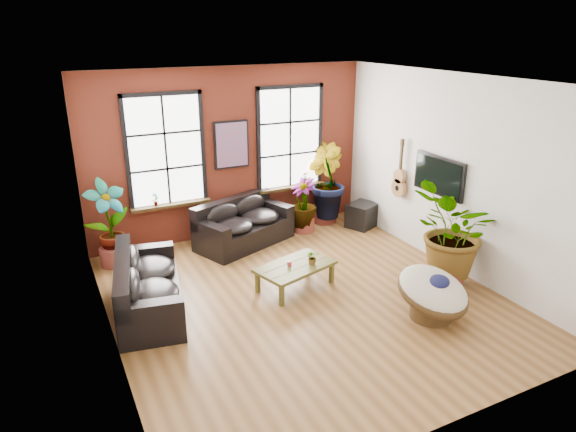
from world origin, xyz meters
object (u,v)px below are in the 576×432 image
object	(u,v)px
sofa_back	(242,224)
papasan_chair	(433,292)
coffee_table	(295,268)
sofa_left	(145,287)

from	to	relation	value
sofa_back	papasan_chair	distance (m)	4.27
sofa_back	coffee_table	xyz separation A→B (m)	(0.08, -2.20, -0.04)
sofa_left	coffee_table	world-z (taller)	sofa_left
coffee_table	papasan_chair	size ratio (longest dim) A/B	1.02
coffee_table	papasan_chair	xyz separation A→B (m)	(1.43, -1.79, 0.05)
sofa_back	papasan_chair	world-z (taller)	sofa_back
sofa_back	sofa_left	bearing A→B (deg)	-163.64
sofa_left	papasan_chair	size ratio (longest dim) A/B	1.64
coffee_table	sofa_left	bearing A→B (deg)	154.51
papasan_chair	sofa_left	bearing A→B (deg)	129.31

